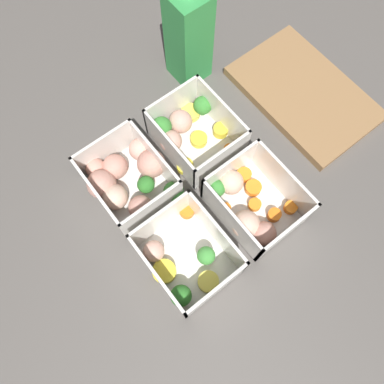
{
  "coord_description": "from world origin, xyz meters",
  "views": [
    {
      "loc": [
        0.18,
        -0.14,
        0.63
      ],
      "look_at": [
        0.0,
        0.0,
        0.03
      ],
      "focal_mm": 35.0,
      "sensor_mm": 36.0,
      "label": 1
    }
  ],
  "objects_px": {
    "container_far_right": "(250,206)",
    "juice_carton": "(189,37)",
    "container_near_right": "(184,259)",
    "container_near_left": "(128,179)",
    "container_far_left": "(189,131)"
  },
  "relations": [
    {
      "from": "container_far_left",
      "to": "container_far_right",
      "type": "relative_size",
      "value": 0.91
    },
    {
      "from": "container_far_left",
      "to": "container_far_right",
      "type": "distance_m",
      "value": 0.18
    },
    {
      "from": "container_near_right",
      "to": "juice_carton",
      "type": "height_order",
      "value": "juice_carton"
    },
    {
      "from": "container_near_right",
      "to": "juice_carton",
      "type": "xyz_separation_m",
      "value": [
        -0.3,
        0.25,
        0.07
      ]
    },
    {
      "from": "container_near_left",
      "to": "container_far_right",
      "type": "height_order",
      "value": "same"
    },
    {
      "from": "container_far_left",
      "to": "juice_carton",
      "type": "relative_size",
      "value": 0.74
    },
    {
      "from": "container_near_left",
      "to": "juice_carton",
      "type": "relative_size",
      "value": 0.81
    },
    {
      "from": "container_near_right",
      "to": "juice_carton",
      "type": "bearing_deg",
      "value": 141.06
    },
    {
      "from": "container_far_left",
      "to": "container_far_right",
      "type": "xyz_separation_m",
      "value": [
        0.18,
        -0.01,
        -0.0
      ]
    },
    {
      "from": "container_far_right",
      "to": "juice_carton",
      "type": "relative_size",
      "value": 0.81
    },
    {
      "from": "container_near_right",
      "to": "container_far_right",
      "type": "xyz_separation_m",
      "value": [
        -0.0,
        0.14,
        0.0
      ]
    },
    {
      "from": "container_far_right",
      "to": "juice_carton",
      "type": "bearing_deg",
      "value": 161.35
    },
    {
      "from": "container_near_right",
      "to": "container_far_left",
      "type": "distance_m",
      "value": 0.24
    },
    {
      "from": "container_near_right",
      "to": "container_far_right",
      "type": "relative_size",
      "value": 0.93
    },
    {
      "from": "container_near_right",
      "to": "container_far_right",
      "type": "height_order",
      "value": "same"
    }
  ]
}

